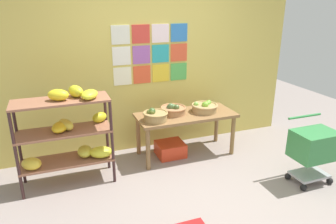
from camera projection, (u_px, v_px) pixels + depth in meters
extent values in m
plane|color=gray|center=(200.00, 205.00, 3.51)|extent=(9.32, 9.32, 0.00)
cube|color=#D0BC57|center=(152.00, 57.00, 4.54)|extent=(4.47, 0.06, 2.74)
cube|color=silver|center=(120.00, 35.00, 4.25)|extent=(0.25, 0.01, 0.25)
cube|color=red|center=(141.00, 34.00, 4.34)|extent=(0.25, 0.01, 0.25)
cube|color=white|center=(160.00, 33.00, 4.44)|extent=(0.25, 0.01, 0.25)
cube|color=#2E74C2|center=(179.00, 33.00, 4.53)|extent=(0.25, 0.01, 0.25)
cube|color=white|center=(122.00, 56.00, 4.34)|extent=(0.25, 0.01, 0.25)
cube|color=#9854AA|center=(141.00, 55.00, 4.44)|extent=(0.25, 0.01, 0.25)
cube|color=teal|center=(161.00, 54.00, 4.53)|extent=(0.25, 0.01, 0.25)
cube|color=#DA4E2E|center=(179.00, 52.00, 4.63)|extent=(0.25, 0.01, 0.25)
cube|color=#EFECCA|center=(123.00, 76.00, 4.44)|extent=(0.25, 0.01, 0.25)
cube|color=#DF4D2B|center=(142.00, 75.00, 4.53)|extent=(0.25, 0.01, 0.25)
cube|color=yellow|center=(161.00, 73.00, 4.63)|extent=(0.25, 0.01, 0.25)
cube|color=#4CAC4D|center=(179.00, 72.00, 4.72)|extent=(0.25, 0.01, 0.25)
cylinder|color=#372121|center=(16.00, 157.00, 3.45)|extent=(0.04, 0.04, 1.08)
cylinder|color=#372121|center=(112.00, 142.00, 3.79)|extent=(0.04, 0.04, 1.08)
cylinder|color=#372121|center=(19.00, 143.00, 3.77)|extent=(0.04, 0.04, 1.08)
cylinder|color=#372121|center=(107.00, 131.00, 4.12)|extent=(0.04, 0.04, 1.08)
cube|color=#955F46|center=(68.00, 160.00, 3.86)|extent=(1.09, 0.41, 0.03)
ellipsoid|color=yellow|center=(85.00, 151.00, 3.91)|extent=(0.19, 0.24, 0.13)
ellipsoid|color=yellow|center=(101.00, 152.00, 3.89)|extent=(0.31, 0.24, 0.14)
ellipsoid|color=yellow|center=(31.00, 164.00, 3.61)|extent=(0.27, 0.24, 0.14)
cube|color=#955F46|center=(64.00, 132.00, 3.73)|extent=(1.09, 0.41, 0.02)
ellipsoid|color=yellow|center=(60.00, 127.00, 3.70)|extent=(0.26, 0.33, 0.11)
ellipsoid|color=yellow|center=(66.00, 125.00, 3.74)|extent=(0.23, 0.30, 0.12)
ellipsoid|color=yellow|center=(100.00, 117.00, 3.97)|extent=(0.24, 0.21, 0.13)
cube|color=#955F46|center=(61.00, 101.00, 3.61)|extent=(1.09, 0.41, 0.02)
ellipsoid|color=yellow|center=(76.00, 91.00, 3.67)|extent=(0.22, 0.26, 0.14)
ellipsoid|color=yellow|center=(90.00, 94.00, 3.61)|extent=(0.28, 0.31, 0.11)
ellipsoid|color=yellow|center=(58.00, 95.00, 3.55)|extent=(0.28, 0.23, 0.13)
cube|color=olive|center=(186.00, 115.00, 4.48)|extent=(1.40, 0.60, 0.04)
cylinder|color=olive|center=(148.00, 149.00, 4.16)|extent=(0.06, 0.06, 0.59)
cylinder|color=olive|center=(233.00, 136.00, 4.59)|extent=(0.06, 0.06, 0.59)
cylinder|color=olive|center=(138.00, 135.00, 4.59)|extent=(0.06, 0.06, 0.59)
cylinder|color=olive|center=(216.00, 124.00, 5.01)|extent=(0.06, 0.06, 0.59)
cylinder|color=#A7764D|center=(173.00, 111.00, 4.46)|extent=(0.34, 0.34, 0.09)
torus|color=#AE744A|center=(173.00, 108.00, 4.45)|extent=(0.36, 0.36, 0.03)
sphere|color=#4A683A|center=(171.00, 106.00, 4.42)|extent=(0.09, 0.09, 0.09)
sphere|color=#49682F|center=(173.00, 107.00, 4.43)|extent=(0.09, 0.09, 0.09)
sphere|color=#445C38|center=(169.00, 107.00, 4.43)|extent=(0.08, 0.08, 0.08)
sphere|color=#486239|center=(173.00, 107.00, 4.44)|extent=(0.08, 0.08, 0.08)
sphere|color=#44592D|center=(177.00, 107.00, 4.40)|extent=(0.08, 0.08, 0.08)
sphere|color=#486D30|center=(171.00, 106.00, 4.46)|extent=(0.07, 0.07, 0.07)
cylinder|color=tan|center=(205.00, 108.00, 4.55)|extent=(0.35, 0.35, 0.10)
torus|color=tan|center=(205.00, 105.00, 4.53)|extent=(0.38, 0.38, 0.03)
sphere|color=#7DB93B|center=(204.00, 105.00, 4.53)|extent=(0.08, 0.08, 0.08)
sphere|color=#76AC39|center=(209.00, 102.00, 4.61)|extent=(0.08, 0.08, 0.08)
sphere|color=#73B63D|center=(208.00, 103.00, 4.58)|extent=(0.07, 0.07, 0.07)
sphere|color=#79B535|center=(205.00, 105.00, 4.49)|extent=(0.09, 0.09, 0.09)
sphere|color=#7CB44A|center=(196.00, 104.00, 4.54)|extent=(0.07, 0.07, 0.07)
cylinder|color=#A58550|center=(155.00, 117.00, 4.20)|extent=(0.31, 0.31, 0.11)
torus|color=#A6874E|center=(155.00, 113.00, 4.18)|extent=(0.34, 0.34, 0.03)
sphere|color=#4E5C21|center=(152.00, 112.00, 4.16)|extent=(0.08, 0.08, 0.08)
sphere|color=#3C5B26|center=(152.00, 111.00, 4.17)|extent=(0.09, 0.09, 0.09)
sphere|color=#526126|center=(149.00, 112.00, 4.18)|extent=(0.08, 0.08, 0.08)
cube|color=red|center=(170.00, 149.00, 4.61)|extent=(0.39, 0.36, 0.20)
sphere|color=black|center=(303.00, 187.00, 3.78)|extent=(0.08, 0.08, 0.08)
sphere|color=black|center=(330.00, 181.00, 3.91)|extent=(0.08, 0.08, 0.08)
sphere|color=black|center=(288.00, 176.00, 4.01)|extent=(0.08, 0.08, 0.08)
sphere|color=black|center=(313.00, 170.00, 4.15)|extent=(0.08, 0.08, 0.08)
cube|color=#A5A8AD|center=(309.00, 174.00, 3.94)|extent=(0.43, 0.29, 0.03)
cube|color=#348543|center=(314.00, 145.00, 3.81)|extent=(0.51, 0.37, 0.34)
cylinder|color=#348543|center=(305.00, 116.00, 3.90)|extent=(0.49, 0.03, 0.03)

